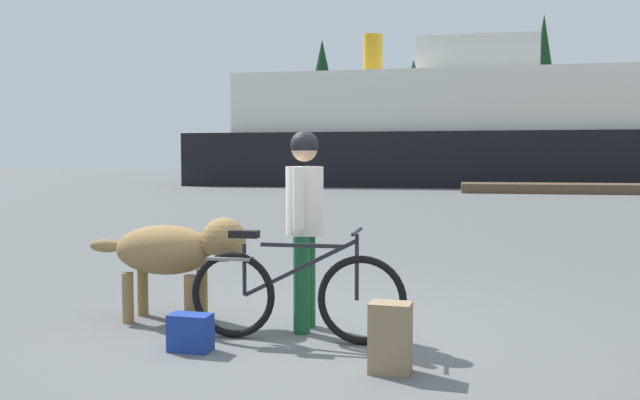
{
  "coord_description": "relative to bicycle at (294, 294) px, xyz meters",
  "views": [
    {
      "loc": [
        1.05,
        -5.3,
        1.46
      ],
      "look_at": [
        -0.18,
        0.75,
        1.08
      ],
      "focal_mm": 37.16,
      "sensor_mm": 36.0,
      "label": 1
    }
  ],
  "objects": [
    {
      "name": "pine_tree_center",
      "position": [
        -2.04,
        48.74,
        5.67
      ],
      "size": [
        4.07,
        4.07,
        9.36
      ],
      "color": "#4C331E",
      "rests_on": "ground_plane"
    },
    {
      "name": "ground_plane",
      "position": [
        0.19,
        0.22,
        -0.38
      ],
      "size": [
        160.0,
        160.0,
        0.0
      ],
      "primitive_type": "plane",
      "color": "#595B5B"
    },
    {
      "name": "pine_tree_far_left",
      "position": [
        -9.54,
        48.96,
        6.58
      ],
      "size": [
        3.76,
        3.76,
        11.3
      ],
      "color": "#4C331E",
      "rests_on": "ground_plane"
    },
    {
      "name": "dock_pier",
      "position": [
        8.11,
        24.89,
        -0.18
      ],
      "size": [
        13.09,
        2.51,
        0.4
      ],
      "primitive_type": "cube",
      "color": "brown",
      "rests_on": "ground_plane"
    },
    {
      "name": "ferry_boat",
      "position": [
        -0.13,
        32.51,
        2.56
      ],
      "size": [
        25.76,
        8.51,
        8.45
      ],
      "color": "black",
      "rests_on": "ground_plane"
    },
    {
      "name": "backpack",
      "position": [
        0.83,
        -0.63,
        -0.14
      ],
      "size": [
        0.29,
        0.22,
        0.48
      ],
      "primitive_type": "cube",
      "rotation": [
        0.0,
        0.0,
        -0.08
      ],
      "color": "#8C7251",
      "rests_on": "ground_plane"
    },
    {
      "name": "pine_tree_far_right",
      "position": [
        7.82,
        48.27,
        7.17
      ],
      "size": [
        3.14,
        3.14,
        12.46
      ],
      "color": "#4C331E",
      "rests_on": "ground_plane"
    },
    {
      "name": "bicycle",
      "position": [
        0.0,
        0.0,
        0.0
      ],
      "size": [
        1.77,
        0.44,
        0.91
      ],
      "color": "black",
      "rests_on": "ground_plane"
    },
    {
      "name": "handbag_pannier",
      "position": [
        -0.71,
        -0.42,
        -0.24
      ],
      "size": [
        0.33,
        0.2,
        0.28
      ],
      "primitive_type": "cube",
      "rotation": [
        0.0,
        0.0,
        -0.05
      ],
      "color": "navy",
      "rests_on": "ground_plane"
    },
    {
      "name": "person_cyclist",
      "position": [
        0.0,
        0.36,
        0.64
      ],
      "size": [
        0.32,
        0.53,
        1.7
      ],
      "color": "#19592D",
      "rests_on": "ground_plane"
    },
    {
      "name": "dog",
      "position": [
        -1.2,
        0.43,
        0.26
      ],
      "size": [
        1.49,
        0.52,
        0.95
      ],
      "color": "olive",
      "rests_on": "ground_plane"
    }
  ]
}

